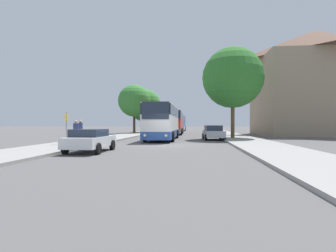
{
  "coord_description": "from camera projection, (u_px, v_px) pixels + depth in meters",
  "views": [
    {
      "loc": [
        2.22,
        -19.67,
        1.62
      ],
      "look_at": [
        -1.39,
        15.58,
        1.35
      ],
      "focal_mm": 28.0,
      "sensor_mm": 36.0,
      "label": 1
    }
  ],
  "objects": [
    {
      "name": "bus_front",
      "position": [
        163.0,
        122.0,
        26.73
      ],
      "size": [
        2.84,
        10.63,
        3.49
      ],
      "rotation": [
        0.0,
        0.0,
        0.0
      ],
      "color": "#2D519E",
      "rests_on": "ground_plane"
    },
    {
      "name": "pedestrian_waiting_near",
      "position": [
        81.0,
        131.0,
        23.75
      ],
      "size": [
        0.36,
        0.36,
        1.7
      ],
      "rotation": [
        0.0,
        0.0,
        2.65
      ],
      "color": "#23232D",
      "rests_on": "sidewalk_left"
    },
    {
      "name": "sidewalk_right",
      "position": [
        261.0,
        145.0,
        19.09
      ],
      "size": [
        4.0,
        120.0,
        0.15
      ],
      "primitive_type": "cube",
      "color": "gray",
      "rests_on": "ground_plane"
    },
    {
      "name": "pedestrian_waiting_far",
      "position": [
        76.0,
        133.0,
        17.75
      ],
      "size": [
        0.36,
        0.36,
        1.74
      ],
      "rotation": [
        0.0,
        0.0,
        5.24
      ],
      "color": "#23232D",
      "rests_on": "sidewalk_left"
    },
    {
      "name": "parked_car_right_near",
      "position": [
        213.0,
        132.0,
        26.8
      ],
      "size": [
        2.21,
        4.67,
        1.48
      ],
      "rotation": [
        0.0,
        0.0,
        3.2
      ],
      "color": "#B7B7BC",
      "rests_on": "ground_plane"
    },
    {
      "name": "bus_stop_sign",
      "position": [
        66.0,
        124.0,
        19.52
      ],
      "size": [
        0.08,
        0.45,
        2.34
      ],
      "color": "gray",
      "rests_on": "sidewalk_left"
    },
    {
      "name": "pedestrian_walking_back",
      "position": [
        81.0,
        130.0,
        22.85
      ],
      "size": [
        0.36,
        0.36,
        1.83
      ],
      "rotation": [
        0.0,
        0.0,
        3.3
      ],
      "color": "#23232D",
      "rests_on": "sidewalk_left"
    },
    {
      "name": "tree_left_far",
      "position": [
        134.0,
        101.0,
        44.07
      ],
      "size": [
        5.39,
        5.39,
        8.1
      ],
      "color": "#47331E",
      "rests_on": "sidewalk_left"
    },
    {
      "name": "bus_rear",
      "position": [
        178.0,
        123.0,
        56.41
      ],
      "size": [
        2.93,
        11.94,
        3.44
      ],
      "rotation": [
        0.0,
        0.0,
        -0.02
      ],
      "color": "silver",
      "rests_on": "ground_plane"
    },
    {
      "name": "building_right_background",
      "position": [
        314.0,
        83.0,
        37.4
      ],
      "size": [
        15.22,
        13.32,
        15.0
      ],
      "color": "gray",
      "rests_on": "ground_plane"
    },
    {
      "name": "bus_middle",
      "position": [
        174.0,
        122.0,
        40.97
      ],
      "size": [
        2.91,
        10.68,
        3.56
      ],
      "rotation": [
        0.0,
        0.0,
        0.01
      ],
      "color": "gray",
      "rests_on": "ground_plane"
    },
    {
      "name": "parked_car_left_curb",
      "position": [
        90.0,
        140.0,
        15.16
      ],
      "size": [
        2.04,
        4.06,
        1.33
      ],
      "rotation": [
        0.0,
        0.0,
        0.01
      ],
      "color": "silver",
      "rests_on": "ground_plane"
    },
    {
      "name": "tree_right_near",
      "position": [
        233.0,
        78.0,
        28.1
      ],
      "size": [
        6.51,
        6.51,
        9.71
      ],
      "color": "brown",
      "rests_on": "sidewalk_right"
    },
    {
      "name": "sidewalk_left",
      "position": [
        77.0,
        144.0,
        20.52
      ],
      "size": [
        4.0,
        120.0,
        0.15
      ],
      "primitive_type": "cube",
      "color": "gray",
      "rests_on": "ground_plane"
    },
    {
      "name": "tree_left_near",
      "position": [
        145.0,
        105.0,
        47.6
      ],
      "size": [
        5.91,
        5.91,
        7.85
      ],
      "color": "#513D23",
      "rests_on": "sidewalk_left"
    },
    {
      "name": "ground_plane",
      "position": [
        165.0,
        145.0,
        19.81
      ],
      "size": [
        300.0,
        300.0,
        0.0
      ],
      "primitive_type": "plane",
      "color": "#565454",
      "rests_on": "ground"
    }
  ]
}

